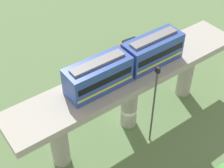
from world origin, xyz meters
TOP-DOWN VIEW (x-y plane):
  - ground_plane at (0.00, 0.00)m, footprint 120.00×120.00m
  - viaduct at (0.00, 0.00)m, footprint 5.20×28.00m
  - train at (0.00, 0.59)m, footprint 2.64×13.55m
  - parked_car_red at (11.35, -9.58)m, footprint 2.14×4.34m
  - parked_car_blue at (7.94, -2.67)m, footprint 1.82×4.21m
  - signal_post at (-3.40, -0.45)m, footprint 0.44×0.28m

SIDE VIEW (x-z plane):
  - ground_plane at x=0.00m, z-range 0.00..0.00m
  - parked_car_red at x=11.35m, z-range -0.14..1.62m
  - parked_car_blue at x=7.94m, z-range -0.14..1.62m
  - signal_post at x=-3.40m, z-range 0.53..11.09m
  - viaduct at x=0.00m, z-range 1.99..9.96m
  - train at x=0.00m, z-range 7.88..11.12m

